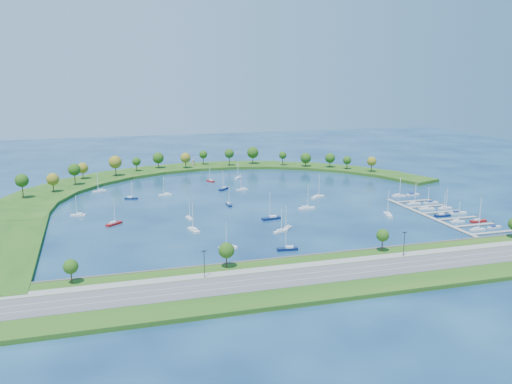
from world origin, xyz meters
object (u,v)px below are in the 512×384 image
object	(u,v)px
moored_boat_19	(280,231)
harbor_tower	(193,162)
moored_boat_2	(242,189)
moored_boat_17	(224,188)
moored_boat_10	(306,208)
moored_boat_11	(288,248)
moored_boat_5	(271,218)
docked_boat_8	(414,203)
moored_boat_12	(229,204)
docked_boat_1	(494,227)
moored_boat_16	(78,214)
docked_boat_2	(457,221)
moored_boat_6	(99,191)
moored_boat_13	(165,194)
dock_system	(441,216)
moored_boat_15	(131,198)
docked_boat_5	(458,213)
docked_boat_7	(445,208)
moored_boat_18	(228,247)
docked_boat_6	(426,208)
moored_boat_0	(318,196)
docked_boat_3	(478,220)
moored_boat_1	(194,230)
moored_boat_4	(211,180)
docked_boat_9	(431,203)
moored_boat_7	(388,214)
moored_boat_14	(114,223)
docked_boat_4	(442,215)
moored_boat_8	(189,218)
moored_boat_3	(239,177)
docked_boat_10	(398,195)
docked_boat_0	(477,229)

from	to	relation	value
moored_boat_19	harbor_tower	bearing A→B (deg)	68.76
moored_boat_2	moored_boat_17	distance (m)	11.86
moored_boat_10	moored_boat_11	distance (m)	70.99
moored_boat_5	docked_boat_8	size ratio (longest dim) A/B	1.15
moored_boat_12	docked_boat_1	distance (m)	136.53
moored_boat_16	docked_boat_2	distance (m)	192.15
moored_boat_6	moored_boat_12	bearing A→B (deg)	120.68
moored_boat_5	moored_boat_13	bearing A→B (deg)	-65.12
moored_boat_5	docked_boat_2	xyz separation A→B (m)	(86.42, -31.94, -0.11)
dock_system	moored_boat_15	size ratio (longest dim) A/B	7.40
moored_boat_5	moored_boat_15	distance (m)	92.65
docked_boat_5	docked_boat_7	xyz separation A→B (m)	(0.05, 10.78, 0.21)
moored_boat_17	docked_boat_7	bearing A→B (deg)	96.11
docked_boat_5	docked_boat_7	world-z (taller)	docked_boat_7
moored_boat_18	moored_boat_17	bearing A→B (deg)	-98.20
docked_boat_6	docked_boat_8	world-z (taller)	docked_boat_6
moored_boat_0	moored_boat_18	size ratio (longest dim) A/B	1.22
moored_boat_17	docked_boat_3	distance (m)	151.46
moored_boat_1	moored_boat_4	world-z (taller)	moored_boat_1
docked_boat_9	moored_boat_7	bearing A→B (deg)	-156.54
moored_boat_14	docked_boat_8	xyz separation A→B (m)	(163.17, -5.80, -0.02)
moored_boat_4	docked_boat_4	size ratio (longest dim) A/B	0.81
docked_boat_6	docked_boat_7	xyz separation A→B (m)	(10.51, -1.82, -0.02)
moored_boat_8	moored_boat_15	world-z (taller)	moored_boat_15
harbor_tower	moored_boat_4	xyz separation A→B (m)	(1.20, -59.01, -3.14)
moored_boat_6	moored_boat_13	size ratio (longest dim) A/B	1.10
moored_boat_7	docked_boat_2	xyz separation A→B (m)	(26.27, -21.29, -0.09)
moored_boat_8	docked_boat_7	size ratio (longest dim) A/B	0.88
docked_boat_6	moored_boat_17	bearing A→B (deg)	148.65
docked_boat_9	moored_boat_12	bearing A→B (deg)	164.31
moored_boat_6	moored_boat_19	world-z (taller)	moored_boat_6
moored_boat_17	docked_boat_1	size ratio (longest dim) A/B	1.61
moored_boat_6	moored_boat_8	xyz separation A→B (m)	(42.36, -78.82, -0.06)
moored_boat_1	moored_boat_10	xyz separation A→B (m)	(66.24, 24.19, -0.00)
harbor_tower	moored_boat_3	bearing A→B (deg)	-67.00
moored_boat_13	moored_boat_3	bearing A→B (deg)	-147.42
moored_boat_11	moored_boat_17	distance (m)	124.65
moored_boat_11	docked_boat_10	xyz separation A→B (m)	(97.54, 75.25, -0.03)
moored_boat_17	moored_boat_15	bearing A→B (deg)	-35.18
moored_boat_7	moored_boat_12	distance (m)	86.51
docked_boat_6	docked_boat_3	bearing A→B (deg)	-60.00
moored_boat_5	moored_boat_14	bearing A→B (deg)	-16.86
moored_boat_2	moored_boat_13	distance (m)	48.28
moored_boat_0	moored_boat_10	world-z (taller)	moored_boat_0
moored_boat_1	moored_boat_16	size ratio (longest dim) A/B	1.24
moored_boat_18	docked_boat_9	size ratio (longest dim) A/B	1.33
moored_boat_19	docked_boat_0	size ratio (longest dim) A/B	0.97
moored_boat_5	moored_boat_13	distance (m)	82.63
moored_boat_17	dock_system	bearing A→B (deg)	89.17
moored_boat_12	moored_boat_4	bearing A→B (deg)	177.42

